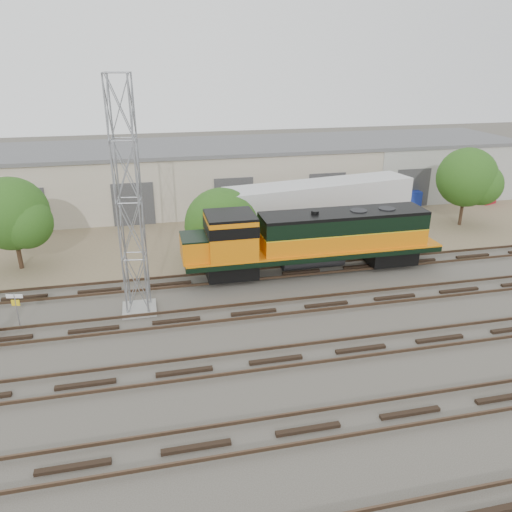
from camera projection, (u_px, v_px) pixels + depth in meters
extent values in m
plane|color=#47423A|center=(260.00, 328.00, 24.64)|extent=(140.00, 140.00, 0.00)
cube|color=#726047|center=(216.00, 231.00, 38.21)|extent=(80.00, 16.00, 0.02)
cube|color=black|center=(308.00, 429.00, 17.82)|extent=(80.00, 2.40, 0.14)
cube|color=#4C3828|center=(315.00, 441.00, 17.09)|extent=(80.00, 0.08, 0.14)
cube|color=#4C3828|center=(302.00, 413.00, 18.45)|extent=(80.00, 0.08, 0.14)
cube|color=black|center=(276.00, 360.00, 21.89)|extent=(80.00, 2.40, 0.14)
cube|color=#4C3828|center=(280.00, 367.00, 21.16)|extent=(80.00, 0.08, 0.14)
cube|color=#4C3828|center=(272.00, 348.00, 22.52)|extent=(80.00, 0.08, 0.14)
cube|color=black|center=(254.00, 312.00, 25.97)|extent=(80.00, 2.40, 0.14)
cube|color=#4C3828|center=(257.00, 317.00, 25.24)|extent=(80.00, 0.08, 0.14)
cube|color=#4C3828|center=(251.00, 304.00, 26.60)|extent=(80.00, 0.08, 0.14)
cube|color=black|center=(238.00, 278.00, 30.04)|extent=(80.00, 2.40, 0.14)
cube|color=#4C3828|center=(240.00, 281.00, 29.31)|extent=(80.00, 0.08, 0.14)
cube|color=#4C3828|center=(235.00, 271.00, 30.67)|extent=(80.00, 0.08, 0.14)
cube|color=#BBAE9C|center=(202.00, 177.00, 44.53)|extent=(58.00, 10.00, 5.00)
cube|color=#59595B|center=(200.00, 147.00, 43.55)|extent=(58.40, 10.40, 0.30)
cube|color=#999993|center=(454.00, 177.00, 44.47)|extent=(14.00, 0.10, 5.00)
cube|color=#333335|center=(24.00, 211.00, 37.38)|extent=(3.20, 0.12, 3.40)
cube|color=#333335|center=(134.00, 204.00, 39.02)|extent=(3.20, 0.12, 3.40)
cube|color=#333335|center=(234.00, 199.00, 40.66)|extent=(3.20, 0.12, 3.40)
cube|color=#333335|center=(327.00, 193.00, 42.30)|extent=(3.20, 0.12, 3.40)
cube|color=#333335|center=(412.00, 188.00, 43.94)|extent=(3.20, 0.12, 3.40)
cube|color=black|center=(231.00, 268.00, 29.71)|extent=(2.98, 2.23, 0.93)
cube|color=black|center=(389.00, 254.00, 31.81)|extent=(2.98, 2.23, 0.93)
cube|color=black|center=(313.00, 251.00, 30.53)|extent=(15.82, 2.79, 0.33)
cylinder|color=black|center=(313.00, 260.00, 30.75)|extent=(3.91, 1.02, 1.02)
cube|color=orange|center=(342.00, 238.00, 30.64)|extent=(10.23, 2.42, 1.12)
cube|color=black|center=(344.00, 222.00, 30.26)|extent=(10.23, 2.42, 0.93)
cube|color=black|center=(344.00, 213.00, 30.05)|extent=(10.23, 2.42, 0.19)
cube|color=orange|center=(231.00, 236.00, 28.97)|extent=(2.79, 2.79, 2.42)
cube|color=black|center=(230.00, 215.00, 28.49)|extent=(2.79, 2.79, 0.15)
cube|color=orange|center=(194.00, 248.00, 28.74)|extent=(1.49, 2.23, 1.30)
cube|color=gray|center=(140.00, 309.00, 26.26)|extent=(1.74, 1.74, 0.20)
cylinder|color=gray|center=(118.00, 198.00, 24.44)|extent=(0.09, 0.09, 11.61)
cylinder|color=gray|center=(140.00, 197.00, 24.66)|extent=(0.09, 0.09, 11.61)
cylinder|color=gray|center=(117.00, 204.00, 23.48)|extent=(0.09, 0.09, 11.61)
cylinder|color=gray|center=(140.00, 203.00, 23.70)|extent=(0.09, 0.09, 11.61)
cylinder|color=gray|center=(17.00, 312.00, 24.14)|extent=(0.06, 0.06, 1.94)
cube|color=white|center=(14.00, 296.00, 23.82)|extent=(0.78, 0.20, 0.19)
cube|color=yellow|center=(16.00, 303.00, 23.95)|extent=(0.40, 0.12, 0.31)
cube|color=silver|center=(320.00, 202.00, 35.51)|extent=(14.11, 5.05, 2.87)
cube|color=black|center=(380.00, 224.00, 38.28)|extent=(2.96, 3.05, 1.06)
cube|color=black|center=(256.00, 245.00, 33.51)|extent=(0.16, 0.16, 1.38)
cube|color=black|center=(245.00, 235.00, 35.33)|extent=(0.16, 0.16, 1.38)
cube|color=navy|center=(409.00, 199.00, 44.12)|extent=(1.63, 1.53, 1.50)
cube|color=maroon|center=(485.00, 195.00, 45.42)|extent=(1.89, 1.83, 1.40)
cylinder|color=#382619|center=(19.00, 253.00, 31.17)|extent=(0.28, 0.28, 2.05)
sphere|color=#234E16|center=(11.00, 214.00, 30.21)|extent=(4.46, 4.46, 4.46)
sphere|color=#234E16|center=(26.00, 223.00, 29.95)|extent=(3.12, 3.12, 3.12)
cylinder|color=#382619|center=(222.00, 252.00, 33.54)|extent=(0.33, 0.33, 0.45)
sphere|color=#234E16|center=(222.00, 225.00, 32.82)|extent=(4.90, 4.90, 4.90)
sphere|color=#234E16|center=(238.00, 234.00, 32.54)|extent=(3.43, 3.43, 3.43)
cylinder|color=#382619|center=(461.00, 211.00, 39.28)|extent=(0.26, 0.26, 2.26)
sphere|color=#234E16|center=(467.00, 177.00, 38.27)|extent=(4.52, 4.52, 4.52)
sphere|color=#234E16|center=(482.00, 185.00, 38.01)|extent=(3.17, 3.17, 3.17)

